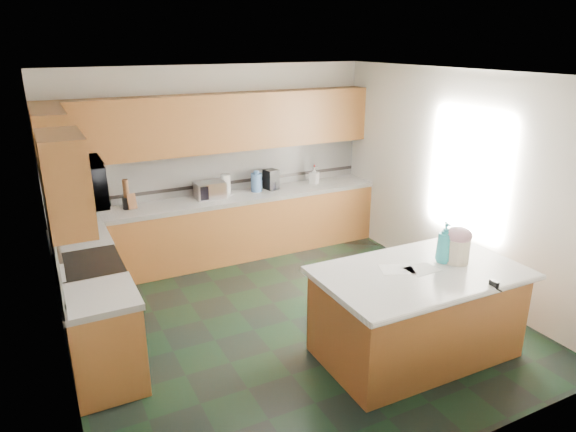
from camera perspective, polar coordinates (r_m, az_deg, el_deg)
floor at (r=5.94m, az=0.25°, el=-11.49°), size 4.60×4.60×0.00m
ceiling at (r=5.12m, az=0.30°, el=15.51°), size 4.60×4.60×0.00m
wall_back at (r=7.44m, az=-7.99°, el=5.92°), size 4.60×0.04×2.70m
wall_front at (r=3.64m, az=17.50°, el=-9.17°), size 4.60×0.04×2.70m
wall_left at (r=4.84m, az=-24.98°, el=-2.96°), size 0.04×4.60×2.70m
wall_right at (r=6.72m, az=18.17°, el=3.73°), size 0.04×4.60×2.70m
back_base_cab at (r=7.42m, az=-6.84°, el=-1.51°), size 4.60×0.60×0.86m
back_countertop at (r=7.27m, az=-6.98°, el=1.89°), size 4.60×0.64×0.06m
back_upper_cab at (r=7.16m, az=-7.71°, el=10.23°), size 4.60×0.33×0.78m
back_backsplash at (r=7.44m, az=-7.87°, el=5.00°), size 4.60×0.02×0.63m
back_accent_band at (r=7.48m, az=-7.78°, el=3.55°), size 4.60×0.01×0.05m
left_base_cab_rear at (r=6.39m, az=-21.64°, el=-6.27°), size 0.60×0.82×0.86m
left_counter_rear at (r=6.22m, az=-22.15°, el=-2.42°), size 0.64×0.82×0.06m
left_base_cab_front at (r=5.03m, az=-19.64°, el=-13.12°), size 0.60×0.72×0.86m
left_counter_front at (r=4.81m, az=-20.24°, el=-8.45°), size 0.64×0.72×0.06m
left_backsplash at (r=5.40m, az=-24.81°, el=-2.06°), size 0.02×2.30×0.63m
left_accent_band at (r=5.46m, az=-24.46°, el=-3.96°), size 0.01×2.30×0.05m
left_upper_cab_rear at (r=6.07m, az=-24.78°, el=7.09°), size 0.33×1.09×0.78m
left_upper_cab_front at (r=4.44m, az=-23.49°, el=3.43°), size 0.33×0.72×0.78m
range_body at (r=5.67m, az=-20.75°, el=-9.31°), size 0.60×0.76×0.88m
range_oven_door at (r=5.72m, az=-17.80°, el=-9.19°), size 0.02×0.68×0.55m
range_cooktop at (r=5.48m, az=-21.30°, el=-5.05°), size 0.62×0.78×0.04m
range_handle at (r=5.56m, az=-17.89°, el=-5.67°), size 0.02×0.66×0.02m
range_backguard at (r=5.42m, az=-24.17°, el=-4.31°), size 0.06×0.76×0.18m
microwave at (r=5.22m, az=-22.39°, el=3.34°), size 0.50×0.73×0.41m
island_base at (r=5.33m, az=14.04°, el=-10.63°), size 1.89×1.09×0.86m
island_top at (r=5.12m, az=14.45°, el=-6.14°), size 1.99×1.20×0.06m
island_bullnose at (r=4.75m, az=19.11°, el=-8.70°), size 1.98×0.08×0.06m
treat_jar at (r=5.34m, az=18.29°, el=-3.64°), size 0.30×0.30×0.25m
treat_jar_lid at (r=5.28m, az=18.47°, el=-2.00°), size 0.26×0.26×0.16m
treat_jar_knob at (r=5.26m, az=18.53°, el=-1.46°), size 0.08×0.03×0.03m
treat_jar_knob_end_l at (r=5.24m, az=18.20°, el=-1.54°), size 0.05×0.05×0.05m
treat_jar_knob_end_r at (r=5.29m, az=18.86°, el=-1.38°), size 0.05×0.05×0.05m
soap_bottle_island at (r=5.27m, az=17.02°, el=-2.82°), size 0.20×0.20×0.42m
paper_sheet_a at (r=5.12m, az=14.66°, el=-5.75°), size 0.31×0.23×0.00m
paper_sheet_b at (r=5.07m, az=12.02°, el=-5.80°), size 0.38×0.34×0.00m
clamp_body at (r=4.99m, az=21.90°, el=-7.15°), size 0.03×0.10×0.09m
clamp_handle at (r=4.96m, az=22.36°, el=-7.61°), size 0.02×0.07×0.02m
knife_block at (r=6.97m, az=-17.04°, el=1.55°), size 0.13×0.16×0.22m
utensil_crock at (r=7.00m, az=-17.43°, el=1.40°), size 0.13×0.13×0.16m
utensil_bundle at (r=6.95m, az=-17.59°, el=2.94°), size 0.07×0.07×0.23m
toaster_oven at (r=7.21m, az=-8.66°, el=2.88°), size 0.41×0.28×0.23m
toaster_oven_door at (r=7.09m, az=-8.33°, el=2.62°), size 0.36×0.01×0.19m
paper_towel at (r=7.33m, az=-6.91°, el=3.47°), size 0.13×0.13×0.29m
paper_towel_base at (r=7.37m, az=-6.87°, el=2.43°), size 0.20×0.20×0.01m
water_jug at (r=7.46m, az=-3.53°, el=3.74°), size 0.16×0.16×0.27m
water_jug_neck at (r=7.42m, az=-3.55°, el=4.87°), size 0.08×0.08×0.04m
coffee_maker at (r=7.57m, az=-1.90°, el=4.09°), size 0.21×0.22×0.29m
coffee_carafe at (r=7.55m, az=-1.75°, el=3.39°), size 0.12×0.12×0.12m
soap_bottle_back at (r=7.87m, az=2.93°, el=4.54°), size 0.16×0.16×0.26m
soap_back_cap at (r=7.83m, az=2.95°, el=5.58°), size 0.02×0.02×0.03m
window_light_proxy at (r=6.53m, az=19.34°, el=4.54°), size 0.02×1.40×1.10m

